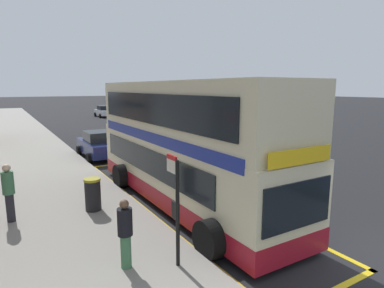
% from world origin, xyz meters
% --- Properties ---
extents(ground_plane, '(260.00, 260.00, 0.00)m').
position_xyz_m(ground_plane, '(0.00, 32.00, 0.00)').
color(ground_plane, black).
extents(pavement_near, '(6.00, 76.00, 0.14)m').
position_xyz_m(pavement_near, '(-7.00, 32.00, 0.07)').
color(pavement_near, gray).
rests_on(pavement_near, ground).
extents(double_decker_bus, '(3.15, 10.61, 4.40)m').
position_xyz_m(double_decker_bus, '(-2.46, 6.63, 2.06)').
color(double_decker_bus, beige).
rests_on(double_decker_bus, ground).
extents(bus_bay_markings, '(3.19, 13.53, 0.01)m').
position_xyz_m(bus_bay_markings, '(-2.41, 7.08, 0.01)').
color(bus_bay_markings, gold).
rests_on(bus_bay_markings, ground).
extents(bus_stop_sign, '(0.09, 0.51, 2.56)m').
position_xyz_m(bus_stop_sign, '(-4.75, 2.83, 1.66)').
color(bus_stop_sign, black).
rests_on(bus_stop_sign, pavement_near).
extents(parked_car_white_behind, '(2.09, 4.20, 1.62)m').
position_xyz_m(parked_car_white_behind, '(5.00, 42.95, 0.80)').
color(parked_car_white_behind, silver).
rests_on(parked_car_white_behind, ground).
extents(parked_car_black_far, '(2.09, 4.20, 1.62)m').
position_xyz_m(parked_car_black_far, '(2.69, 24.67, 0.80)').
color(parked_car_black_far, black).
rests_on(parked_car_black_far, ground).
extents(parked_car_navy_across, '(2.09, 4.20, 1.62)m').
position_xyz_m(parked_car_navy_across, '(-2.98, 15.93, 0.80)').
color(parked_car_navy_across, navy).
rests_on(parked_car_navy_across, ground).
extents(pedestrian_waiting_near_sign, '(0.34, 0.34, 1.80)m').
position_xyz_m(pedestrian_waiting_near_sign, '(-7.96, 7.56, 1.13)').
color(pedestrian_waiting_near_sign, '#26262D').
rests_on(pedestrian_waiting_near_sign, pavement_near).
extents(pedestrian_further_back, '(0.34, 0.34, 1.62)m').
position_xyz_m(pedestrian_further_back, '(-5.81, 3.28, 1.02)').
color(pedestrian_further_back, '#3F724C').
rests_on(pedestrian_further_back, pavement_near).
extents(litter_bin, '(0.54, 0.54, 1.09)m').
position_xyz_m(litter_bin, '(-5.55, 7.21, 0.69)').
color(litter_bin, black).
rests_on(litter_bin, pavement_near).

